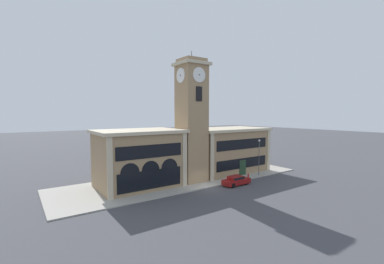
% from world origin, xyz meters
% --- Properties ---
extents(ground_plane, '(300.00, 300.00, 0.00)m').
position_xyz_m(ground_plane, '(0.00, 0.00, 0.00)').
color(ground_plane, '#424247').
extents(sidewalk_kerb, '(41.34, 12.55, 0.15)m').
position_xyz_m(sidewalk_kerb, '(0.00, 6.28, 0.07)').
color(sidewalk_kerb, '#A39E93').
rests_on(sidewalk_kerb, ground_plane).
extents(clock_tower, '(4.60, 4.60, 20.49)m').
position_xyz_m(clock_tower, '(-0.00, 4.50, 9.71)').
color(clock_tower, '#9E7F5B').
rests_on(clock_tower, ground_plane).
extents(town_hall_left_wing, '(12.36, 8.70, 8.47)m').
position_xyz_m(town_hall_left_wing, '(-8.08, 6.52, 4.26)').
color(town_hall_left_wing, '#9E7F5B').
rests_on(town_hall_left_wing, ground_plane).
extents(town_hall_right_wing, '(15.12, 8.70, 8.16)m').
position_xyz_m(town_hall_right_wing, '(9.46, 6.52, 4.11)').
color(town_hall_right_wing, '#9E7F5B').
rests_on(town_hall_right_wing, ground_plane).
extents(parked_car_near, '(4.50, 1.76, 1.40)m').
position_xyz_m(parked_car_near, '(4.33, -1.12, 0.74)').
color(parked_car_near, maroon).
rests_on(parked_car_near, ground_plane).
extents(street_lamp, '(0.36, 0.36, 6.23)m').
position_xyz_m(street_lamp, '(11.55, 0.69, 4.20)').
color(street_lamp, '#4C4C51').
rests_on(street_lamp, sidewalk_kerb).
extents(fire_hydrant, '(0.22, 0.22, 0.87)m').
position_xyz_m(fire_hydrant, '(8.49, 0.28, 0.57)').
color(fire_hydrant, red).
rests_on(fire_hydrant, sidewalk_kerb).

